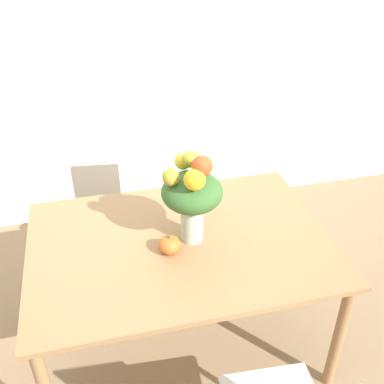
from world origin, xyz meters
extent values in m
plane|color=#8E7556|center=(0.00, 0.00, 0.00)|extent=(12.00, 12.00, 0.00)
cube|color=white|center=(0.00, 1.52, 1.35)|extent=(8.00, 0.06, 2.70)
cube|color=#9E754C|center=(0.00, 0.00, 0.76)|extent=(1.60, 1.11, 0.03)
cylinder|color=#9E754C|center=(0.74, -0.50, 0.37)|extent=(0.06, 0.06, 0.75)
cylinder|color=#9E754C|center=(-0.74, 0.50, 0.37)|extent=(0.06, 0.06, 0.75)
cylinder|color=#9E754C|center=(0.74, 0.50, 0.37)|extent=(0.06, 0.06, 0.75)
cylinder|color=#B2CCBC|center=(0.07, 0.01, 0.90)|extent=(0.12, 0.12, 0.23)
cylinder|color=silver|center=(0.07, 0.01, 0.83)|extent=(0.10, 0.10, 0.11)
cylinder|color=#38662D|center=(0.09, 0.01, 0.94)|extent=(0.01, 0.01, 0.30)
cylinder|color=#38662D|center=(0.08, 0.03, 0.94)|extent=(0.01, 0.00, 0.30)
cylinder|color=#38662D|center=(0.05, 0.02, 0.94)|extent=(0.01, 0.00, 0.30)
cylinder|color=#38662D|center=(0.05, -0.01, 0.94)|extent=(0.01, 0.01, 0.30)
cylinder|color=#38662D|center=(0.08, -0.02, 0.94)|extent=(0.01, 0.00, 0.30)
ellipsoid|color=#38662D|center=(0.07, 0.01, 1.08)|extent=(0.31, 0.31, 0.19)
sphere|color=yellow|center=(0.08, 0.07, 1.24)|extent=(0.07, 0.07, 0.07)
sphere|color=#AD9E33|center=(0.13, 0.01, 1.22)|extent=(0.10, 0.10, 0.10)
sphere|color=#D64C23|center=(0.10, -0.06, 1.26)|extent=(0.10, 0.10, 0.10)
sphere|color=#AD9E33|center=(0.07, 0.09, 1.22)|extent=(0.08, 0.08, 0.08)
sphere|color=yellow|center=(0.06, -0.10, 1.21)|extent=(0.11, 0.11, 0.11)
sphere|color=#AD9E33|center=(-0.04, -0.01, 1.19)|extent=(0.09, 0.09, 0.09)
sphere|color=yellow|center=(0.05, 0.14, 1.18)|extent=(0.09, 0.09, 0.09)
ellipsoid|color=orange|center=(-0.07, -0.07, 0.83)|extent=(0.12, 0.12, 0.09)
cylinder|color=brown|center=(-0.07, -0.07, 0.88)|extent=(0.02, 0.02, 0.02)
cube|color=white|center=(-0.04, 0.83, 0.46)|extent=(0.45, 0.45, 0.02)
cylinder|color=white|center=(-0.22, 0.68, 0.22)|extent=(0.04, 0.04, 0.45)
cylinder|color=white|center=(0.12, 0.65, 0.22)|extent=(0.04, 0.04, 0.45)
cylinder|color=white|center=(-0.19, 1.02, 0.22)|extent=(0.04, 0.04, 0.45)
cylinder|color=white|center=(0.14, 0.99, 0.22)|extent=(0.04, 0.04, 0.45)
cube|color=white|center=(-0.02, 1.04, 0.68)|extent=(0.40, 0.05, 0.42)
camera|label=1|loc=(-0.39, -1.83, 2.30)|focal=42.00mm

